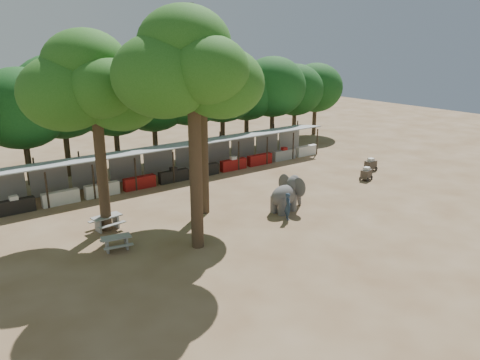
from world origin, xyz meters
TOP-DOWN VIEW (x-y plane):
  - ground at (0.00, 0.00)m, footprint 100.00×100.00m
  - vendor_stalls at (-0.00, 13.84)m, footprint 28.00×2.99m
  - yard_tree_left at (-9.13, 7.19)m, footprint 7.10×6.90m
  - yard_tree_center at (-6.13, 2.19)m, footprint 7.10×6.90m
  - yard_tree_back at (-3.13, 6.19)m, footprint 7.10×6.90m
  - backdrop_trees at (0.00, 19.00)m, footprint 46.46×5.95m
  - elephant at (1.38, 3.22)m, footprint 2.91×2.18m
  - handler at (0.36, 2.01)m, footprint 0.64×0.72m
  - picnic_table_near at (-9.59, 4.12)m, footprint 1.70×1.58m
  - picnic_table_far at (-8.96, 7.02)m, footprint 1.79×1.64m
  - cart_front at (10.76, 4.50)m, footprint 1.18×0.93m
  - cart_back at (13.19, 6.02)m, footprint 1.07×0.70m

SIDE VIEW (x-z plane):
  - ground at x=0.00m, z-range 0.00..0.00m
  - picnic_table_near at x=-9.59m, z-range 0.11..0.85m
  - cart_front at x=10.76m, z-range -0.01..1.01m
  - cart_back at x=13.19m, z-range -0.01..1.03m
  - picnic_table_far at x=-8.96m, z-range 0.13..0.95m
  - handler at x=0.36m, z-range 0.00..1.67m
  - elephant at x=1.38m, z-range 0.00..2.18m
  - vendor_stalls at x=0.00m, z-range -0.22..2.58m
  - backdrop_trees at x=0.00m, z-range 1.35..9.68m
  - yard_tree_left at x=-9.13m, z-range 2.69..13.71m
  - yard_tree_back at x=-3.13m, z-range 2.86..14.22m
  - yard_tree_center at x=-6.13m, z-range 3.19..15.23m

